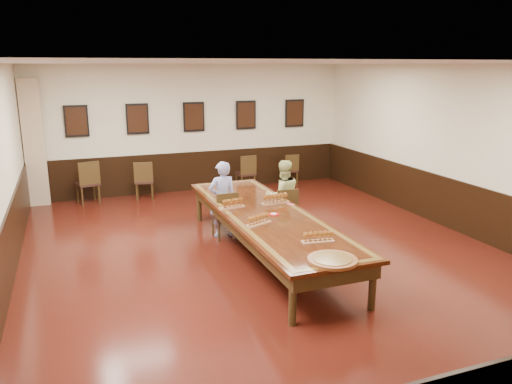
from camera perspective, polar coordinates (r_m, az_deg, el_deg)
name	(u,v)px	position (r m, az deg, el deg)	size (l,w,h in m)	color
floor	(266,256)	(8.64, 1.18, -7.28)	(8.00, 10.00, 0.02)	black
ceiling	(267,62)	(8.03, 1.30, 14.60)	(8.00, 10.00, 0.02)	white
wall_back	(193,128)	(12.91, -7.16, 7.23)	(8.00, 0.02, 3.20)	beige
wall_right	(461,149)	(10.35, 22.36, 4.52)	(0.02, 10.00, 3.20)	beige
chair_man	(224,214)	(9.36, -3.63, -2.58)	(0.43, 0.46, 0.91)	black
chair_woman	(284,210)	(9.66, 3.27, -2.05)	(0.42, 0.46, 0.90)	black
spare_chair_a	(87,182)	(12.32, -18.73, 1.08)	(0.48, 0.52, 1.02)	black
spare_chair_b	(144,180)	(12.38, -12.65, 1.36)	(0.44, 0.48, 0.94)	black
spare_chair_c	(245,172)	(12.95, -1.22, 2.26)	(0.44, 0.48, 0.93)	black
spare_chair_d	(289,169)	(13.56, 3.82, 2.61)	(0.40, 0.44, 0.85)	black
person_man	(222,199)	(9.37, -3.86, -0.83)	(0.53, 0.35, 1.45)	#4855B4
person_woman	(283,196)	(9.68, 3.10, -0.46)	(0.70, 0.54, 1.41)	#CCD686
pink_phone	(291,204)	(8.92, 3.97, -1.42)	(0.07, 0.13, 0.01)	#EA4E88
curtain	(34,143)	(12.41, -24.04, 5.12)	(0.45, 0.18, 2.90)	tan
wainscoting	(266,227)	(8.47, 1.20, -4.06)	(8.00, 10.00, 1.00)	black
conference_table	(266,221)	(8.43, 1.20, -3.35)	(1.40, 5.00, 0.76)	black
posters	(194,117)	(12.81, -7.12, 8.52)	(6.14, 0.04, 0.74)	black
flight_a	(232,204)	(8.66, -2.77, -1.36)	(0.49, 0.23, 0.18)	#92603D
flight_b	(275,199)	(8.94, 2.23, -0.81)	(0.52, 0.22, 0.19)	#92603D
flight_c	(258,220)	(7.77, 0.28, -3.21)	(0.48, 0.31, 0.17)	#92603D
flight_d	(318,237)	(7.06, 7.09, -5.16)	(0.47, 0.20, 0.17)	#92603D
red_plate_grp	(274,214)	(8.29, 2.02, -2.58)	(0.19, 0.19, 0.02)	#AC0B0C
carved_platter	(332,260)	(6.44, 8.73, -7.67)	(0.69, 0.69, 0.05)	#5E2D12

